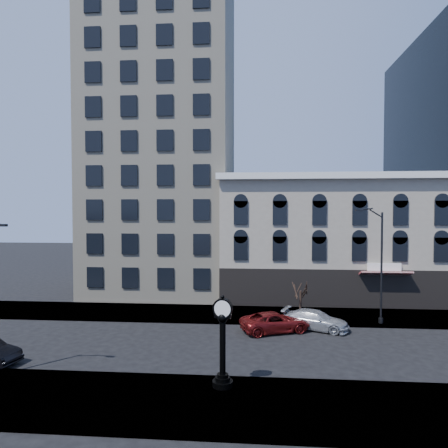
{
  "coord_description": "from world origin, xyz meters",
  "views": [
    {
      "loc": [
        4.44,
        -26.15,
        9.06
      ],
      "look_at": [
        2.0,
        4.0,
        8.0
      ],
      "focal_mm": 32.0,
      "sensor_mm": 36.0,
      "label": 1
    }
  ],
  "objects": [
    {
      "name": "car_far_a",
      "position": [
        5.87,
        3.47,
        0.72
      ],
      "size": [
        5.71,
        4.06,
        1.44
      ],
      "primitive_type": "imported",
      "rotation": [
        0.0,
        0.0,
        1.93
      ],
      "color": "maroon",
      "rests_on": "ground"
    },
    {
      "name": "street_lamp_far",
      "position": [
        13.63,
        5.86,
        7.12
      ],
      "size": [
        2.38,
        0.74,
        9.27
      ],
      "rotation": [
        0.0,
        0.0,
        3.34
      ],
      "color": "black",
      "rests_on": "sidewalk_far"
    },
    {
      "name": "ground",
      "position": [
        0.0,
        0.0,
        0.0
      ],
      "size": [
        160.0,
        160.0,
        0.0
      ],
      "primitive_type": "plane",
      "color": "black",
      "rests_on": "ground"
    },
    {
      "name": "bare_tree_far",
      "position": [
        8.06,
        6.42,
        3.0
      ],
      "size": [
        2.23,
        2.23,
        3.82
      ],
      "color": "#2E1F17",
      "rests_on": "sidewalk_far"
    },
    {
      "name": "street_clock",
      "position": [
        2.76,
        -6.3,
        2.23
      ],
      "size": [
        1.06,
        1.06,
        4.67
      ],
      "rotation": [
        0.0,
        0.0,
        -0.17
      ],
      "color": "black",
      "rests_on": "sidewalk_near"
    },
    {
      "name": "cream_tower",
      "position": [
        -6.11,
        18.88,
        19.32
      ],
      "size": [
        15.9,
        15.4,
        42.5
      ],
      "color": "beige",
      "rests_on": "ground"
    },
    {
      "name": "sidewalk_near",
      "position": [
        0.0,
        -8.0,
        0.06
      ],
      "size": [
        160.0,
        6.0,
        0.12
      ],
      "primitive_type": "cube",
      "color": "#99958B",
      "rests_on": "ground"
    },
    {
      "name": "car_far_b",
      "position": [
        8.95,
        4.29,
        0.72
      ],
      "size": [
        5.36,
        3.73,
        1.44
      ],
      "primitive_type": "imported",
      "rotation": [
        0.0,
        0.0,
        1.19
      ],
      "color": "#A5A8AD",
      "rests_on": "ground"
    },
    {
      "name": "sidewalk_far",
      "position": [
        0.0,
        8.0,
        0.06
      ],
      "size": [
        160.0,
        6.0,
        0.12
      ],
      "primitive_type": "cube",
      "color": "#99958B",
      "rests_on": "ground"
    },
    {
      "name": "victorian_row",
      "position": [
        12.0,
        15.89,
        6.0
      ],
      "size": [
        22.6,
        11.19,
        12.5
      ],
      "color": "#A69B89",
      "rests_on": "ground"
    }
  ]
}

